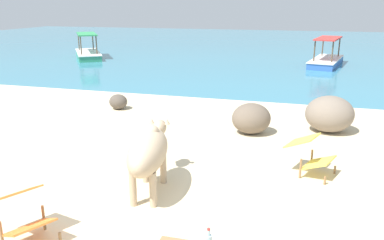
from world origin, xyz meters
The scene contains 10 objects.
sand_beach centered at (0.00, 0.00, 0.02)m, with size 18.00×14.00×0.04m, color beige.
water_surface centered at (0.00, 22.00, 0.00)m, with size 60.00×36.00×0.03m, color teal.
cow centered at (-0.04, 0.75, 0.71)m, with size 0.76×1.82×1.02m.
deck_chair_near centered at (-1.03, -0.85, 0.42)m, with size 0.93×0.84×0.68m.
deck_chair_far centered at (2.31, 2.12, 0.42)m, with size 0.90×0.77×0.68m.
shore_rock_large centered at (-2.71, 5.10, 0.24)m, with size 0.51×0.46×0.41m, color brown.
shore_rock_medium centered at (1.07, 4.01, 0.38)m, with size 0.86×0.77×0.68m, color #6B5B4C.
shore_rock_small centered at (2.74, 4.62, 0.45)m, with size 1.06×0.96×0.82m, color gray.
boat_green centered at (-9.11, 14.44, 0.29)m, with size 3.03×3.68×1.29m.
boat_blue centered at (3.12, 15.13, 0.29)m, with size 1.85×3.83×1.29m.
Camera 1 is at (2.08, -4.30, 2.83)m, focal length 36.46 mm.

